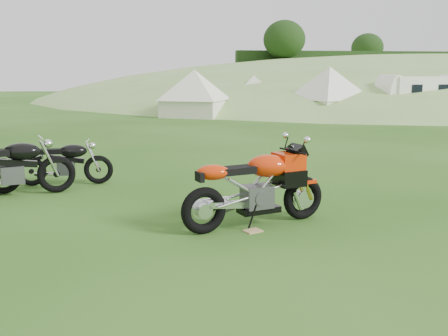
{
  "coord_description": "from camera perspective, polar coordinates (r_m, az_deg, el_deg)",
  "views": [
    {
      "loc": [
        -1.16,
        -6.43,
        2.21
      ],
      "look_at": [
        -0.28,
        0.4,
        0.9
      ],
      "focal_mm": 40.0,
      "sensor_mm": 36.0,
      "label": 1
    }
  ],
  "objects": [
    {
      "name": "sport_motorcycle",
      "position": [
        7.25,
        3.66,
        -1.59
      ],
      "size": [
        2.27,
        1.22,
        1.33
      ],
      "primitive_type": null,
      "rotation": [
        0.0,
        0.0,
        0.32
      ],
      "color": "red",
      "rests_on": "ground"
    },
    {
      "name": "tent_left",
      "position": [
        26.09,
        -3.38,
        8.61
      ],
      "size": [
        3.79,
        3.79,
        2.49
      ],
      "primitive_type": null,
      "rotation": [
        0.0,
        0.0,
        -0.42
      ],
      "color": "white",
      "rests_on": "ground"
    },
    {
      "name": "hedgerow",
      "position": [
        52.86,
        21.23,
        7.63
      ],
      "size": [
        36.0,
        1.2,
        8.6
      ],
      "primitive_type": null,
      "color": "black",
      "rests_on": "ground"
    },
    {
      "name": "tent_mid",
      "position": [
        29.83,
        3.43,
        8.69
      ],
      "size": [
        2.94,
        2.94,
        2.3
      ],
      "primitive_type": null,
      "rotation": [
        0.0,
        0.0,
        -0.12
      ],
      "color": "beige",
      "rests_on": "ground"
    },
    {
      "name": "tent_right",
      "position": [
        26.63,
        11.92,
        8.55
      ],
      "size": [
        3.95,
        3.95,
        2.59
      ],
      "primitive_type": null,
      "rotation": [
        0.0,
        0.0,
        0.42
      ],
      "color": "white",
      "rests_on": "ground"
    },
    {
      "name": "vintage_moto_c",
      "position": [
        9.74,
        -23.21,
        0.19
      ],
      "size": [
        2.23,
        1.2,
        1.15
      ],
      "primitive_type": null,
      "rotation": [
        0.0,
        0.0,
        0.34
      ],
      "color": "black",
      "rests_on": "ground"
    },
    {
      "name": "ground",
      "position": [
        6.9,
        2.73,
        -7.96
      ],
      "size": [
        120.0,
        120.0,
        0.0
      ],
      "primitive_type": "plane",
      "color": "#20480F",
      "rests_on": "ground"
    },
    {
      "name": "caravan",
      "position": [
        28.14,
        21.56,
        7.65
      ],
      "size": [
        4.64,
        2.36,
        2.11
      ],
      "primitive_type": null,
      "rotation": [
        0.0,
        0.0,
        0.08
      ],
      "color": "white",
      "rests_on": "ground"
    },
    {
      "name": "hillside",
      "position": [
        52.86,
        21.23,
        7.63
      ],
      "size": [
        80.0,
        64.0,
        8.0
      ],
      "primitive_type": "ellipsoid",
      "color": "#799C4F",
      "rests_on": "ground"
    },
    {
      "name": "plywood_board",
      "position": [
        7.16,
        3.31,
        -7.18
      ],
      "size": [
        0.3,
        0.27,
        0.02
      ],
      "primitive_type": "cube",
      "rotation": [
        0.0,
        0.0,
        0.43
      ],
      "color": "tan",
      "rests_on": "ground"
    },
    {
      "name": "vintage_moto_a",
      "position": [
        10.47,
        -17.74,
        0.71
      ],
      "size": [
        1.83,
        0.46,
        0.96
      ],
      "primitive_type": null,
      "rotation": [
        0.0,
        0.0,
        0.02
      ],
      "color": "black",
      "rests_on": "ground"
    }
  ]
}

